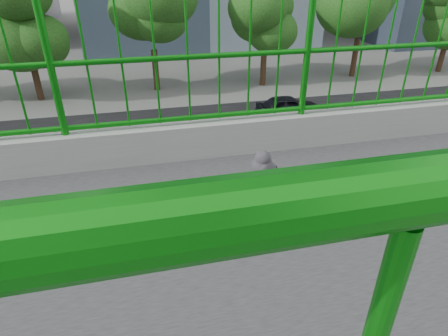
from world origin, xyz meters
name	(u,v)px	position (x,y,z in m)	size (l,w,h in m)	color
road	(86,188)	(-13.00, 0.00, 0.01)	(18.00, 90.00, 0.02)	black
street_trees	(107,24)	(-26.03, 1.06, 4.72)	(5.30, 60.40, 7.26)	black
skateboard	(236,216)	(-0.37, 3.13, 7.05)	(0.18, 0.48, 0.06)	red
poodle	(240,186)	(-0.38, 3.15, 7.27)	(0.22, 0.47, 0.39)	#272529
car_2	(18,187)	(-12.40, -2.38, 0.75)	(2.49, 5.39, 1.50)	#AF0F07
car_4	(288,106)	(-18.80, 11.36, 0.67)	(1.57, 3.91, 1.33)	black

